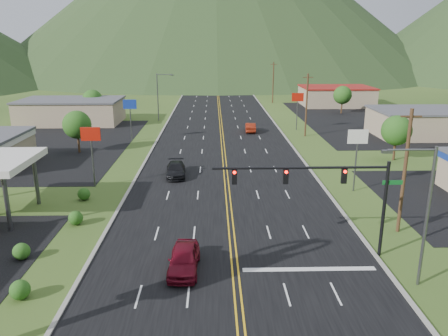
{
  "coord_description": "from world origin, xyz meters",
  "views": [
    {
      "loc": [
        -1.41,
        -14.2,
        14.83
      ],
      "look_at": [
        -0.52,
        21.29,
        4.5
      ],
      "focal_mm": 35.0,
      "sensor_mm": 36.0,
      "label": 1
    }
  ],
  "objects_px": {
    "car_dark_mid": "(176,170)",
    "car_red_far": "(250,128)",
    "traffic_signal": "(329,185)",
    "streetlight_west": "(159,94)",
    "car_red_near": "(184,259)",
    "streetlight_east": "(423,208)"
  },
  "relations": [
    {
      "from": "traffic_signal",
      "to": "car_red_far",
      "type": "relative_size",
      "value": 2.79
    },
    {
      "from": "car_red_near",
      "to": "car_red_far",
      "type": "height_order",
      "value": "car_red_near"
    },
    {
      "from": "car_dark_mid",
      "to": "car_red_far",
      "type": "height_order",
      "value": "car_red_far"
    },
    {
      "from": "streetlight_west",
      "to": "car_dark_mid",
      "type": "height_order",
      "value": "streetlight_west"
    },
    {
      "from": "traffic_signal",
      "to": "streetlight_west",
      "type": "xyz_separation_m",
      "value": [
        -18.16,
        56.0,
        -0.15
      ]
    },
    {
      "from": "streetlight_west",
      "to": "car_red_near",
      "type": "relative_size",
      "value": 1.84
    },
    {
      "from": "car_dark_mid",
      "to": "streetlight_west",
      "type": "bearing_deg",
      "value": 95.52
    },
    {
      "from": "car_red_far",
      "to": "streetlight_west",
      "type": "bearing_deg",
      "value": -32.25
    },
    {
      "from": "traffic_signal",
      "to": "streetlight_west",
      "type": "height_order",
      "value": "streetlight_west"
    },
    {
      "from": "streetlight_east",
      "to": "car_red_near",
      "type": "relative_size",
      "value": 1.84
    },
    {
      "from": "traffic_signal",
      "to": "car_red_far",
      "type": "bearing_deg",
      "value": 92.04
    },
    {
      "from": "traffic_signal",
      "to": "car_dark_mid",
      "type": "height_order",
      "value": "traffic_signal"
    },
    {
      "from": "traffic_signal",
      "to": "streetlight_east",
      "type": "height_order",
      "value": "streetlight_east"
    },
    {
      "from": "car_red_near",
      "to": "car_dark_mid",
      "type": "distance_m",
      "value": 21.5
    },
    {
      "from": "traffic_signal",
      "to": "streetlight_west",
      "type": "distance_m",
      "value": 58.88
    },
    {
      "from": "streetlight_east",
      "to": "car_red_far",
      "type": "bearing_deg",
      "value": 97.37
    },
    {
      "from": "car_red_far",
      "to": "car_red_near",
      "type": "bearing_deg",
      "value": 82.13
    },
    {
      "from": "streetlight_west",
      "to": "car_red_near",
      "type": "distance_m",
      "value": 58.66
    },
    {
      "from": "traffic_signal",
      "to": "car_dark_mid",
      "type": "distance_m",
      "value": 23.42
    },
    {
      "from": "streetlight_west",
      "to": "traffic_signal",
      "type": "bearing_deg",
      "value": -72.03
    },
    {
      "from": "car_dark_mid",
      "to": "car_red_far",
      "type": "xyz_separation_m",
      "value": [
        10.59,
        25.12,
        0.02
      ]
    },
    {
      "from": "streetlight_west",
      "to": "car_red_far",
      "type": "xyz_separation_m",
      "value": [
        16.58,
        -11.41,
        -4.41
      ]
    }
  ]
}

